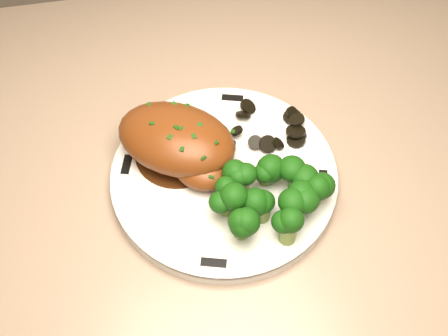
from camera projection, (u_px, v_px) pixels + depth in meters
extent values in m
cube|color=#4F3C24|center=(128.00, 298.00, 1.11)|extent=(2.12, 0.69, 0.91)
cube|color=tan|center=(76.00, 163.00, 0.73)|extent=(2.18, 0.72, 0.03)
cylinder|color=white|center=(224.00, 177.00, 0.68)|extent=(0.31, 0.31, 0.02)
cube|color=black|center=(232.00, 98.00, 0.74)|extent=(0.03, 0.02, 0.00)
cube|color=black|center=(127.00, 165.00, 0.68)|extent=(0.02, 0.03, 0.00)
cube|color=black|center=(214.00, 263.00, 0.61)|extent=(0.03, 0.02, 0.00)
cube|color=black|center=(323.00, 180.00, 0.67)|extent=(0.02, 0.03, 0.00)
cylinder|color=#3F1E0B|center=(178.00, 153.00, 0.69)|extent=(0.11, 0.11, 0.00)
ellipsoid|color=brown|center=(176.00, 139.00, 0.67)|extent=(0.18, 0.16, 0.06)
ellipsoid|color=brown|center=(202.00, 171.00, 0.66)|extent=(0.09, 0.08, 0.03)
cube|color=#173C0C|center=(143.00, 113.00, 0.66)|extent=(0.01, 0.00, 0.00)
cube|color=#173C0C|center=(156.00, 115.00, 0.65)|extent=(0.01, 0.00, 0.00)
cube|color=#173C0C|center=(170.00, 119.00, 0.65)|extent=(0.01, 0.00, 0.00)
cube|color=#173C0C|center=(183.00, 123.00, 0.65)|extent=(0.01, 0.00, 0.00)
cube|color=#173C0C|center=(198.00, 129.00, 0.64)|extent=(0.01, 0.00, 0.00)
cube|color=#173C0C|center=(212.00, 135.00, 0.64)|extent=(0.01, 0.00, 0.00)
cylinder|color=black|center=(284.00, 124.00, 0.72)|extent=(0.02, 0.02, 0.01)
cylinder|color=black|center=(280.00, 117.00, 0.72)|extent=(0.02, 0.02, 0.01)
cylinder|color=black|center=(271.00, 111.00, 0.72)|extent=(0.02, 0.02, 0.01)
cylinder|color=black|center=(260.00, 114.00, 0.73)|extent=(0.02, 0.02, 0.01)
cylinder|color=black|center=(248.00, 114.00, 0.72)|extent=(0.02, 0.02, 0.01)
cylinder|color=black|center=(238.00, 116.00, 0.72)|extent=(0.03, 0.03, 0.02)
cylinder|color=black|center=(232.00, 126.00, 0.72)|extent=(0.03, 0.03, 0.01)
cylinder|color=black|center=(231.00, 130.00, 0.71)|extent=(0.02, 0.02, 0.00)
cylinder|color=black|center=(235.00, 135.00, 0.70)|extent=(0.03, 0.03, 0.01)
cylinder|color=black|center=(244.00, 142.00, 0.70)|extent=(0.03, 0.03, 0.02)
cylinder|color=black|center=(256.00, 142.00, 0.70)|extent=(0.03, 0.03, 0.01)
cylinder|color=black|center=(268.00, 138.00, 0.70)|extent=(0.03, 0.03, 0.02)
cylinder|color=black|center=(278.00, 137.00, 0.70)|extent=(0.04, 0.04, 0.01)
cylinder|color=black|center=(284.00, 129.00, 0.71)|extent=(0.04, 0.04, 0.01)
cylinder|color=olive|center=(241.00, 186.00, 0.65)|extent=(0.02, 0.02, 0.03)
sphere|color=black|center=(242.00, 178.00, 0.64)|extent=(0.03, 0.03, 0.03)
cylinder|color=olive|center=(266.00, 174.00, 0.66)|extent=(0.02, 0.02, 0.03)
sphere|color=black|center=(267.00, 166.00, 0.65)|extent=(0.03, 0.03, 0.03)
cylinder|color=olive|center=(296.00, 181.00, 0.65)|extent=(0.02, 0.02, 0.03)
sphere|color=black|center=(298.00, 173.00, 0.64)|extent=(0.03, 0.03, 0.03)
cylinder|color=olive|center=(262.00, 212.00, 0.63)|extent=(0.02, 0.02, 0.03)
sphere|color=black|center=(263.00, 204.00, 0.62)|extent=(0.03, 0.03, 0.03)
cylinder|color=olive|center=(296.00, 210.00, 0.63)|extent=(0.02, 0.02, 0.03)
sphere|color=black|center=(297.00, 203.00, 0.62)|extent=(0.03, 0.03, 0.03)
cylinder|color=olive|center=(315.00, 195.00, 0.64)|extent=(0.02, 0.02, 0.03)
sphere|color=black|center=(317.00, 187.00, 0.63)|extent=(0.03, 0.03, 0.03)
cylinder|color=olive|center=(242.00, 228.00, 0.62)|extent=(0.02, 0.02, 0.03)
sphere|color=black|center=(242.00, 221.00, 0.61)|extent=(0.03, 0.03, 0.03)
cylinder|color=olive|center=(288.00, 234.00, 0.62)|extent=(0.02, 0.02, 0.03)
sphere|color=black|center=(289.00, 226.00, 0.60)|extent=(0.03, 0.03, 0.03)
cylinder|color=olive|center=(226.00, 205.00, 0.64)|extent=(0.02, 0.02, 0.03)
sphere|color=black|center=(227.00, 197.00, 0.62)|extent=(0.03, 0.03, 0.03)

